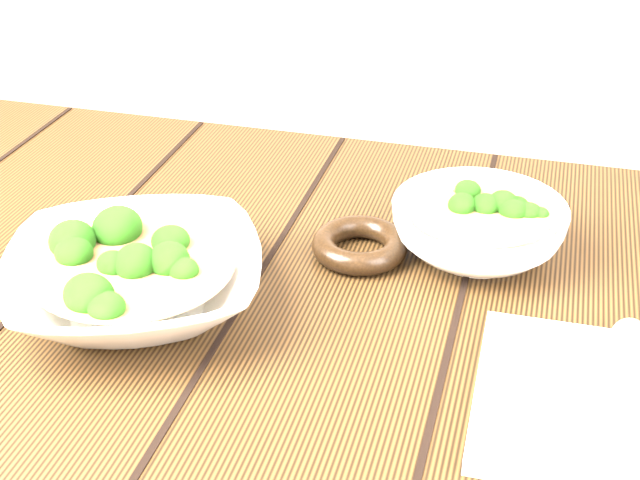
{
  "coord_description": "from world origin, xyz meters",
  "views": [
    {
      "loc": [
        0.24,
        -0.65,
        1.23
      ],
      "look_at": [
        0.04,
        0.05,
        0.8
      ],
      "focal_mm": 50.0,
      "sensor_mm": 36.0,
      "label": 1
    }
  ],
  "objects_px": {
    "table": "(266,403)",
    "trivet": "(360,245)",
    "napkin": "(629,409)",
    "soup_bowl_back": "(478,227)",
    "soup_bowl_front": "(135,277)"
  },
  "relations": [
    {
      "from": "napkin",
      "to": "table",
      "type": "bearing_deg",
      "value": 167.55
    },
    {
      "from": "soup_bowl_back",
      "to": "napkin",
      "type": "height_order",
      "value": "soup_bowl_back"
    },
    {
      "from": "soup_bowl_front",
      "to": "napkin",
      "type": "relative_size",
      "value": 1.29
    },
    {
      "from": "soup_bowl_front",
      "to": "soup_bowl_back",
      "type": "xyz_separation_m",
      "value": [
        0.3,
        0.18,
        -0.0
      ]
    },
    {
      "from": "soup_bowl_back",
      "to": "table",
      "type": "bearing_deg",
      "value": -140.55
    },
    {
      "from": "table",
      "to": "soup_bowl_back",
      "type": "bearing_deg",
      "value": 39.45
    },
    {
      "from": "soup_bowl_back",
      "to": "napkin",
      "type": "relative_size",
      "value": 0.83
    },
    {
      "from": "trivet",
      "to": "table",
      "type": "bearing_deg",
      "value": -120.79
    },
    {
      "from": "table",
      "to": "soup_bowl_back",
      "type": "relative_size",
      "value": 6.01
    },
    {
      "from": "table",
      "to": "napkin",
      "type": "relative_size",
      "value": 4.97
    },
    {
      "from": "napkin",
      "to": "trivet",
      "type": "bearing_deg",
      "value": 144.35
    },
    {
      "from": "table",
      "to": "trivet",
      "type": "xyz_separation_m",
      "value": [
        0.07,
        0.11,
        0.13
      ]
    },
    {
      "from": "soup_bowl_front",
      "to": "trivet",
      "type": "distance_m",
      "value": 0.23
    },
    {
      "from": "table",
      "to": "soup_bowl_front",
      "type": "xyz_separation_m",
      "value": [
        -0.11,
        -0.03,
        0.15
      ]
    },
    {
      "from": "table",
      "to": "trivet",
      "type": "height_order",
      "value": "trivet"
    }
  ]
}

